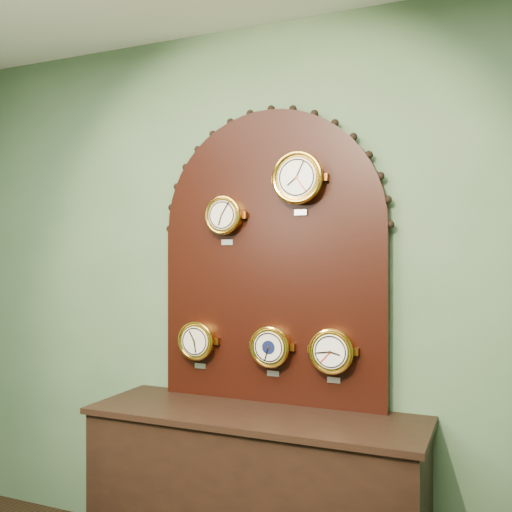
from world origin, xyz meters
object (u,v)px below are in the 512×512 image
at_px(display_board, 271,247).
at_px(barometer, 271,346).
at_px(shop_counter, 254,501).
at_px(tide_clock, 332,351).
at_px(roman_clock, 224,216).
at_px(hygrometer, 197,341).
at_px(arabic_clock, 298,178).

height_order(display_board, barometer, display_board).
xyz_separation_m(shop_counter, tide_clock, (0.34, 0.15, 0.72)).
bearing_deg(roman_clock, display_board, 15.67).
bearing_deg(hygrometer, roman_clock, 0.04).
bearing_deg(barometer, tide_clock, -0.02).
xyz_separation_m(roman_clock, hygrometer, (-0.16, -0.00, -0.66)).
bearing_deg(barometer, roman_clock, 179.92).
height_order(display_board, roman_clock, display_board).
distance_m(roman_clock, barometer, 0.71).
height_order(shop_counter, tide_clock, tide_clock).
relative_size(hygrometer, barometer, 0.99).
distance_m(display_board, barometer, 0.51).
xyz_separation_m(hygrometer, barometer, (0.42, -0.00, -0.00)).
height_order(shop_counter, hygrometer, hygrometer).
relative_size(display_board, arabic_clock, 4.91).
bearing_deg(barometer, hygrometer, 179.96).
distance_m(arabic_clock, hygrometer, 1.01).
distance_m(roman_clock, arabic_clock, 0.44).
relative_size(arabic_clock, hygrometer, 1.20).
distance_m(hygrometer, barometer, 0.42).
distance_m(roman_clock, tide_clock, 0.88).
distance_m(display_board, tide_clock, 0.61).
bearing_deg(hygrometer, arabic_clock, -0.14).
xyz_separation_m(arabic_clock, hygrometer, (-0.57, 0.00, -0.83)).
xyz_separation_m(arabic_clock, tide_clock, (0.17, 0.00, -0.84)).
height_order(arabic_clock, barometer, arabic_clock).
relative_size(display_board, tide_clock, 5.60).
relative_size(arabic_clock, tide_clock, 1.14).
bearing_deg(hygrometer, display_board, 9.49).
bearing_deg(arabic_clock, roman_clock, 179.80).
bearing_deg(arabic_clock, barometer, 179.58).
bearing_deg(roman_clock, hygrometer, -179.96).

